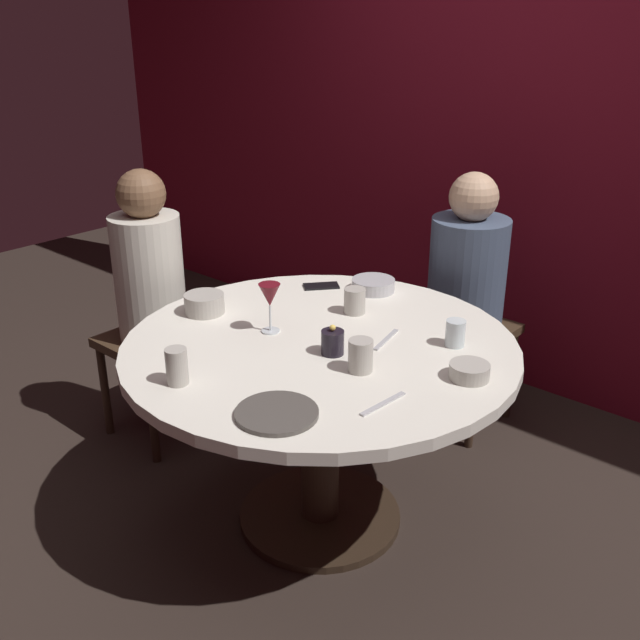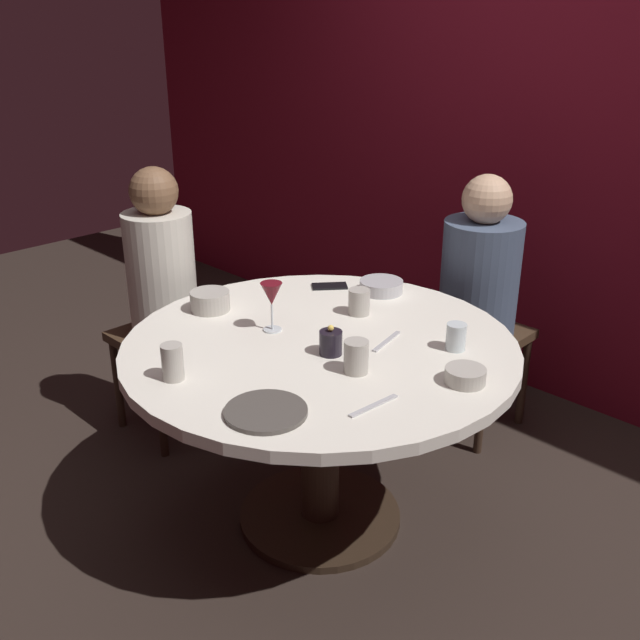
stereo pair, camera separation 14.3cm
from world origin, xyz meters
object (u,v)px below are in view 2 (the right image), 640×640
candle_holder (331,342)px  bowl_serving_large (381,286)px  cup_center_front (456,337)px  dining_table (320,381)px  bowl_small_white (210,301)px  cup_near_candle (359,302)px  dinner_plate (266,412)px  seated_diner_left (161,275)px  seated_diner_back (480,277)px  cell_phone (330,286)px  wine_glass (272,296)px  bowl_salad_center (465,376)px  cup_by_left_diner (356,357)px  cup_by_right_diner (172,362)px

candle_holder → bowl_serving_large: candle_holder is taller
candle_holder → cup_center_front: bearing=49.6°
dining_table → bowl_serving_large: size_ratio=7.80×
candle_holder → bowl_serving_large: (-0.25, 0.54, -0.02)m
bowl_small_white → cup_near_candle: 0.55m
dinner_plate → bowl_serving_large: bowl_serving_large is taller
dinner_plate → cup_near_candle: (-0.30, 0.71, 0.04)m
seated_diner_left → cup_center_front: bearing=11.9°
seated_diner_back → bowl_small_white: size_ratio=7.89×
cell_phone → cup_near_candle: cup_near_candle is taller
bowl_serving_large → cup_center_front: 0.56m
seated_diner_left → wine_glass: 0.77m
bowl_salad_center → cup_near_candle: (-0.58, 0.17, 0.02)m
dinner_plate → bowl_small_white: size_ratio=1.60×
cup_near_candle → candle_holder: bearing=-63.1°
bowl_small_white → cup_by_left_diner: bearing=0.8°
cup_by_left_diner → dinner_plate: bearing=-91.3°
cup_by_right_diner → cup_center_front: (0.48, 0.77, -0.01)m
cell_phone → cup_by_right_diner: cup_by_right_diner is taller
wine_glass → cup_near_candle: (0.11, 0.32, -0.08)m
cup_by_left_diner → dining_table: bearing=161.5°
candle_holder → bowl_small_white: candle_holder is taller
cell_phone → seated_diner_left: bearing=73.0°
dinner_plate → cup_by_left_diner: (0.01, 0.36, 0.04)m
seated_diner_left → cup_by_left_diner: bearing=-3.8°
bowl_serving_large → seated_diner_left: bearing=-147.4°
dining_table → wine_glass: 0.34m
dinner_plate → bowl_small_white: 0.79m
bowl_salad_center → dinner_plate: bearing=-118.1°
seated_diner_back → dinner_plate: bearing=9.1°
bowl_small_white → cup_near_candle: bearing=41.0°
cell_phone → bowl_salad_center: 0.90m
seated_diner_back → cell_phone: size_ratio=8.23×
bowl_small_white → cup_by_left_diner: 0.72m
seated_diner_left → cup_near_candle: bearing=17.5°
candle_holder → cup_by_right_diner: (-0.22, -0.46, 0.02)m
bowl_serving_large → cup_by_right_diner: cup_by_right_diner is taller
bowl_small_white → cup_by_left_diner: size_ratio=1.41×
dining_table → cup_by_right_diner: bearing=-104.3°
cell_phone → cup_by_left_diner: 0.75m
bowl_small_white → seated_diner_back: bearing=65.2°
seated_diner_back → dinner_plate: size_ratio=4.94×
cup_near_candle → cup_by_left_diner: bearing=-49.2°
dinner_plate → candle_holder: bearing=108.7°
seated_diner_left → bowl_salad_center: 1.46m
seated_diner_back → bowl_salad_center: (0.51, -0.86, 0.04)m
wine_glass → cup_near_candle: 0.35m
dining_table → seated_diner_left: (-0.94, 0.00, 0.15)m
dining_table → bowl_small_white: 0.53m
wine_glass → cup_by_right_diner: 0.46m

